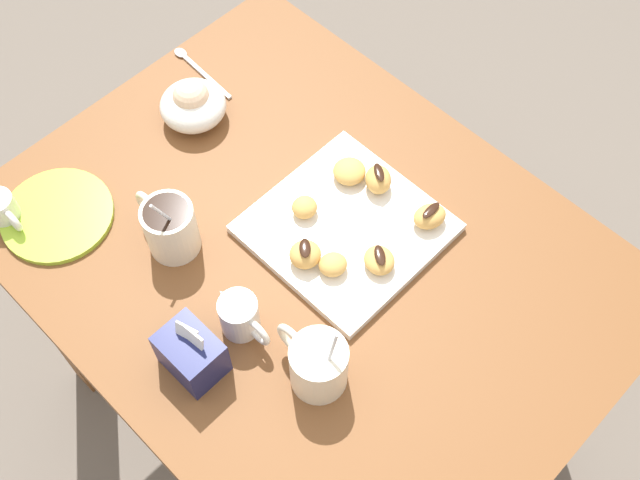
# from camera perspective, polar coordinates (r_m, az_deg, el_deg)

# --- Properties ---
(ground_plane) EXTENTS (8.00, 8.00, 0.00)m
(ground_plane) POSITION_cam_1_polar(r_m,az_deg,el_deg) (1.94, -0.61, -11.86)
(ground_plane) COLOR #665B51
(dining_table) EXTENTS (1.00, 0.76, 0.74)m
(dining_table) POSITION_cam_1_polar(r_m,az_deg,el_deg) (1.39, -0.83, -3.84)
(dining_table) COLOR brown
(dining_table) RESTS_ON ground_plane
(pastry_plate_square) EXTENTS (0.28, 0.28, 0.02)m
(pastry_plate_square) POSITION_cam_1_polar(r_m,az_deg,el_deg) (1.28, 1.94, 0.88)
(pastry_plate_square) COLOR silver
(pastry_plate_square) RESTS_ON dining_table
(coffee_mug_cream_left) EXTENTS (0.13, 0.08, 0.15)m
(coffee_mug_cream_left) POSITION_cam_1_polar(r_m,az_deg,el_deg) (1.12, -0.19, -9.00)
(coffee_mug_cream_left) COLOR silver
(coffee_mug_cream_left) RESTS_ON dining_table
(coffee_mug_cream_right) EXTENTS (0.12, 0.08, 0.15)m
(coffee_mug_cream_right) POSITION_cam_1_polar(r_m,az_deg,el_deg) (1.25, -10.92, 0.99)
(coffee_mug_cream_right) COLOR silver
(coffee_mug_cream_right) RESTS_ON dining_table
(cream_pitcher_white) EXTENTS (0.10, 0.06, 0.07)m
(cream_pitcher_white) POSITION_cam_1_polar(r_m,az_deg,el_deg) (1.17, -5.85, -5.49)
(cream_pitcher_white) COLOR silver
(cream_pitcher_white) RESTS_ON dining_table
(sugar_caddy) EXTENTS (0.09, 0.07, 0.11)m
(sugar_caddy) POSITION_cam_1_polar(r_m,az_deg,el_deg) (1.16, -9.35, -8.18)
(sugar_caddy) COLOR #191E51
(sugar_caddy) RESTS_ON dining_table
(ice_cream_bowl) EXTENTS (0.12, 0.12, 0.09)m
(ice_cream_bowl) POSITION_cam_1_polar(r_m,az_deg,el_deg) (1.41, -9.27, 9.78)
(ice_cream_bowl) COLOR silver
(ice_cream_bowl) RESTS_ON dining_table
(chocolate_sauce_pitcher) EXTENTS (0.09, 0.05, 0.06)m
(chocolate_sauce_pitcher) POSITION_cam_1_polar(r_m,az_deg,el_deg) (1.37, -22.22, 2.18)
(chocolate_sauce_pitcher) COLOR silver
(chocolate_sauce_pitcher) RESTS_ON dining_table
(saucer_lime_left) EXTENTS (0.19, 0.19, 0.01)m
(saucer_lime_left) POSITION_cam_1_polar(r_m,az_deg,el_deg) (1.37, -18.59, 1.72)
(saucer_lime_left) COLOR #9EC633
(saucer_lime_left) RESTS_ON dining_table
(loose_spoon_near_saucer) EXTENTS (0.16, 0.02, 0.01)m
(loose_spoon_near_saucer) POSITION_cam_1_polar(r_m,az_deg,el_deg) (1.52, -9.02, 12.35)
(loose_spoon_near_saucer) COLOR silver
(loose_spoon_near_saucer) RESTS_ON dining_table
(beignet_0) EXTENTS (0.06, 0.07, 0.03)m
(beignet_0) POSITION_cam_1_polar(r_m,az_deg,el_deg) (1.27, 8.00, 1.72)
(beignet_0) COLOR #DBA351
(beignet_0) RESTS_ON pastry_plate_square
(chocolate_drizzle_0) EXTENTS (0.02, 0.04, 0.00)m
(chocolate_drizzle_0) POSITION_cam_1_polar(r_m,az_deg,el_deg) (1.26, 8.10, 2.16)
(chocolate_drizzle_0) COLOR black
(chocolate_drizzle_0) RESTS_ON beignet_0
(beignet_1) EXTENTS (0.05, 0.05, 0.03)m
(beignet_1) POSITION_cam_1_polar(r_m,az_deg,el_deg) (1.27, -1.14, 2.41)
(beignet_1) COLOR #DBA351
(beignet_1) RESTS_ON pastry_plate_square
(beignet_2) EXTENTS (0.07, 0.07, 0.04)m
(beignet_2) POSITION_cam_1_polar(r_m,az_deg,el_deg) (1.30, 4.12, 4.53)
(beignet_2) COLOR #DBA351
(beignet_2) RESTS_ON pastry_plate_square
(chocolate_drizzle_2) EXTENTS (0.04, 0.03, 0.00)m
(chocolate_drizzle_2) POSITION_cam_1_polar(r_m,az_deg,el_deg) (1.29, 4.17, 5.07)
(chocolate_drizzle_2) COLOR black
(chocolate_drizzle_2) RESTS_ON beignet_2
(beignet_3) EXTENTS (0.07, 0.07, 0.03)m
(beignet_3) POSITION_cam_1_polar(r_m,az_deg,el_deg) (1.31, 2.15, 5.03)
(beignet_3) COLOR #DBA351
(beignet_3) RESTS_ON pastry_plate_square
(beignet_4) EXTENTS (0.07, 0.06, 0.03)m
(beignet_4) POSITION_cam_1_polar(r_m,az_deg,el_deg) (1.22, 4.34, -1.48)
(beignet_4) COLOR #DBA351
(beignet_4) RESTS_ON pastry_plate_square
(chocolate_drizzle_4) EXTENTS (0.04, 0.04, 0.00)m
(chocolate_drizzle_4) POSITION_cam_1_polar(r_m,az_deg,el_deg) (1.21, 4.39, -1.12)
(chocolate_drizzle_4) COLOR black
(chocolate_drizzle_4) RESTS_ON beignet_4
(beignet_5) EXTENTS (0.06, 0.07, 0.04)m
(beignet_5) POSITION_cam_1_polar(r_m,az_deg,el_deg) (1.22, -1.09, -1.06)
(beignet_5) COLOR #DBA351
(beignet_5) RESTS_ON pastry_plate_square
(chocolate_drizzle_5) EXTENTS (0.04, 0.04, 0.00)m
(chocolate_drizzle_5) POSITION_cam_1_polar(r_m,az_deg,el_deg) (1.20, -1.10, -0.58)
(chocolate_drizzle_5) COLOR black
(chocolate_drizzle_5) RESTS_ON beignet_5
(beignet_6) EXTENTS (0.06, 0.06, 0.03)m
(beignet_6) POSITION_cam_1_polar(r_m,az_deg,el_deg) (1.22, 1.03, -1.72)
(beignet_6) COLOR #DBA351
(beignet_6) RESTS_ON pastry_plate_square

